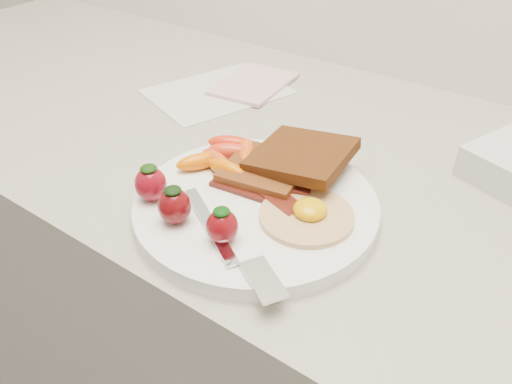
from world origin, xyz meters
The scene contains 11 objects.
counter centered at (0.00, 1.70, 0.45)m, with size 2.00×0.60×0.90m, color gray.
plate centered at (-0.02, 1.55, 0.91)m, with size 0.27×0.27×0.02m, color white.
toast_lower centered at (-0.04, 1.59, 0.93)m, with size 0.09×0.09×0.01m, color #4E1E0B.
toast_upper centered at (-0.01, 1.63, 0.94)m, with size 0.11×0.11×0.01m, color black.
fried_egg centered at (0.04, 1.55, 0.92)m, with size 0.10×0.10×0.02m.
bacon_strips centered at (-0.02, 1.56, 0.92)m, with size 0.12×0.07×0.01m.
baby_carrots centered at (-0.09, 1.59, 0.93)m, with size 0.09×0.11×0.02m.
strawberries centered at (-0.06, 1.47, 0.94)m, with size 0.14×0.05×0.04m.
fork centered at (0.01, 1.47, 0.92)m, with size 0.18×0.10×0.00m.
paper_sheet centered at (-0.26, 1.77, 0.90)m, with size 0.16×0.21×0.00m, color silver.
notepad centered at (-0.22, 1.83, 0.91)m, with size 0.10×0.15×0.01m, color beige.
Camera 1 is at (0.24, 1.19, 1.24)m, focal length 35.00 mm.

